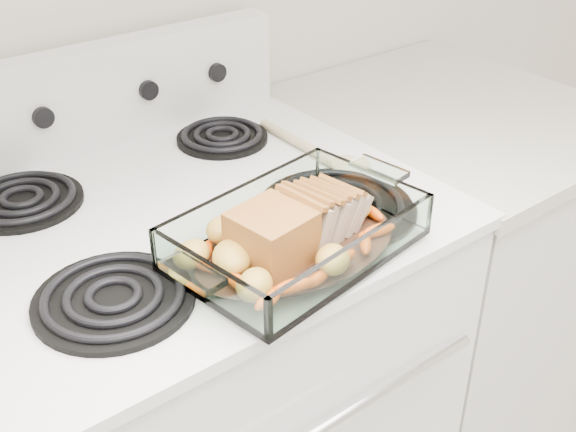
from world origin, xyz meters
TOP-DOWN VIEW (x-y plane):
  - electric_range at (0.00, 1.66)m, footprint 0.78×0.70m
  - counter_right at (0.67, 1.66)m, footprint 0.58×0.68m
  - baking_dish at (0.06, 1.43)m, footprint 0.34×0.22m
  - pork_roast at (0.05, 1.43)m, footprint 0.22×0.09m
  - roast_vegetables at (0.06, 1.46)m, footprint 0.32×0.17m
  - wooden_spoon at (0.29, 1.63)m, footprint 0.06×0.27m

SIDE VIEW (x-z plane):
  - counter_right at x=0.67m, z-range 0.00..0.93m
  - electric_range at x=0.00m, z-range -0.08..1.04m
  - wooden_spoon at x=0.29m, z-range 0.94..0.95m
  - baking_dish at x=0.06m, z-range 0.93..0.99m
  - roast_vegetables at x=0.06m, z-range 0.95..0.99m
  - pork_roast at x=0.05m, z-range 0.95..1.03m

